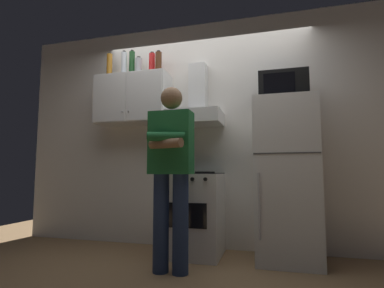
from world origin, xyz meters
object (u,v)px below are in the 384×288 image
Objects in this scene: bottle_vodka_clear at (124,64)px; bottle_wine_green at (132,64)px; stove_oven at (193,213)px; bottle_liquor_amber at (109,66)px; upper_cabinet at (133,100)px; refrigerator at (286,179)px; microwave at (283,88)px; bottle_canister_steel at (139,67)px; person_standing at (171,168)px; bottle_soda_red at (152,64)px; range_hood at (196,108)px; bottle_rum_dark at (158,63)px.

bottle_vodka_clear is 0.96× the size of bottle_wine_green.
bottle_liquor_amber is at bearing 173.72° from stove_oven.
upper_cabinet is 0.56× the size of refrigerator.
bottle_canister_steel reaches higher than microwave.
person_standing is 5.53× the size of bottle_soda_red.
bottle_rum_dark reaches higher than range_hood.
person_standing is 1.70m from bottle_wine_green.
range_hood is at bearing 1.13° from bottle_vodka_clear.
bottle_canister_steel is 0.72× the size of bottle_liquor_amber.
bottle_vodka_clear is at bearing -161.59° from bottle_wine_green.
microwave is 1.44× the size of bottle_liquor_amber.
upper_cabinet is 0.55× the size of person_standing.
bottle_wine_green is (0.31, 0.01, 0.00)m from bottle_liquor_amber.
bottle_liquor_amber is (-0.21, 0.02, 0.00)m from bottle_vodka_clear.
bottle_canister_steel reaches higher than person_standing.
range_hood reaches higher than microwave.
bottle_soda_red is (-0.57, 0.04, 0.59)m from range_hood.
person_standing is at bearing -33.95° from bottle_liquor_amber.
bottle_vodka_clear is at bearing -170.58° from bottle_soda_red.
bottle_liquor_amber reaches higher than bottle_rum_dark.
bottle_liquor_amber is 0.67m from bottle_rum_dark.
bottle_canister_steel is at bearing 0.98° from bottle_liquor_amber.
bottle_canister_steel is (-1.68, 0.13, 1.36)m from refrigerator.
bottle_soda_red is at bearing 163.78° from stove_oven.
bottle_soda_red is 0.12m from bottle_rum_dark.
upper_cabinet is 3.03× the size of bottle_soda_red.
microwave is 1.62× the size of bottle_soda_red.
bottle_canister_steel is at bearing 169.81° from stove_oven.
bottle_rum_dark is at bearing -3.76° from bottle_wine_green.
bottle_vodka_clear is (-0.92, 0.11, 1.77)m from stove_oven.
bottle_vodka_clear is at bearing -4.48° from bottle_liquor_amber.
range_hood is 1.56× the size of microwave.
bottle_liquor_amber reaches higher than microwave.
bottle_canister_steel is (-0.73, 0.13, 1.73)m from stove_oven.
refrigerator is 4.90× the size of bottle_vodka_clear.
bottle_liquor_amber is 0.99× the size of bottle_wine_green.
bottle_wine_green is at bearing 175.50° from bottle_canister_steel.
bottle_soda_red reaches higher than refrigerator.
bottle_canister_steel reaches higher than stove_oven.
range_hood is 0.93m from bottle_canister_steel.
bottle_wine_green is at bearing 176.13° from microwave.
upper_cabinet is 1.35m from person_standing.
stove_oven is (0.80, -0.13, -1.32)m from upper_cabinet.
microwave reaches higher than refrigerator.
bottle_liquor_amber reaches higher than upper_cabinet.
bottle_rum_dark is 0.37m from bottle_wine_green.
range_hood is at bearing 0.09° from upper_cabinet.
bottle_vodka_clear is 0.98× the size of bottle_liquor_amber.
stove_oven is 2.62× the size of bottle_liquor_amber.
bottle_liquor_amber is (-2.08, 0.12, 1.41)m from refrigerator.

